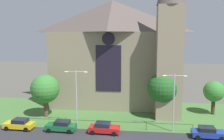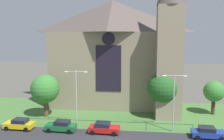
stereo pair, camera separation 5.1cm
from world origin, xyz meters
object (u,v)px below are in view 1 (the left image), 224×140
church_building (116,52)px  tree_right_near (163,88)px  tree_left_near (45,89)px  streetlamp_far (174,95)px  parked_car_yellow (20,124)px  parked_car_green (61,126)px  tree_right_far (214,92)px  parked_car_red (104,128)px  parked_car_blue (208,133)px  streetlamp_near (76,92)px

church_building → tree_right_near: bearing=-44.4°
tree_left_near → streetlamp_far: (20.07, -4.30, 0.52)m
parked_car_yellow → parked_car_green: same height
church_building → parked_car_green: 18.99m
tree_right_far → parked_car_red: 20.35m
tree_right_near → parked_car_blue: bearing=-53.7°
parked_car_red → parked_car_blue: size_ratio=1.00×
church_building → parked_car_red: bearing=-90.6°
parked_car_green → tree_left_near: bearing=-50.6°
church_building → parked_car_green: bearing=-112.3°
streetlamp_near → parked_car_green: bearing=-140.8°
church_building → tree_left_near: church_building is taller
parked_car_yellow → parked_car_blue: (26.06, -0.22, 0.00)m
church_building → streetlamp_near: (-4.38, -13.69, -4.91)m
parked_car_blue → streetlamp_far: bearing=160.9°
tree_left_near → tree_right_near: size_ratio=0.94×
church_building → tree_left_near: size_ratio=3.69×
parked_car_yellow → parked_car_green: bearing=-178.7°
tree_right_far → parked_car_yellow: 31.43m
parked_car_green → parked_car_blue: (19.85, -0.15, 0.00)m
streetlamp_near → streetlamp_far: (13.71, 0.00, -0.18)m
tree_left_near → streetlamp_far: streetlamp_far is taller
tree_right_far → parked_car_blue: bearing=-108.7°
streetlamp_near → parked_car_blue: bearing=-5.3°
streetlamp_far → parked_car_green: 16.25m
parked_car_red → parked_car_green: bearing=-178.0°
streetlamp_far → parked_car_yellow: bearing=-176.2°
tree_left_near → parked_car_green: tree_left_near is taller
streetlamp_far → parked_car_yellow: streetlamp_far is taller
parked_car_red → parked_car_blue: bearing=1.9°
tree_left_near → tree_right_far: 28.23m
parked_car_red → streetlamp_near: bearing=162.3°
tree_right_far → parked_car_blue: size_ratio=1.35×
tree_right_near → streetlamp_far: (1.02, -5.56, 0.17)m
tree_right_near → tree_right_far: size_ratio=1.30×
tree_right_near → parked_car_blue: size_ratio=1.76×
church_building → streetlamp_near: church_building is taller
parked_car_yellow → parked_car_blue: size_ratio=1.00×
church_building → tree_right_near: 12.76m
streetlamp_near → parked_car_yellow: size_ratio=1.99×
streetlamp_near → parked_car_blue: (18.00, -1.66, -4.62)m
parked_car_blue → streetlamp_near: bearing=176.9°
parked_car_green → parked_car_blue: same height
tree_right_near → parked_car_green: tree_right_near is taller
tree_right_near → parked_car_red: size_ratio=1.76×
church_building → tree_right_near: size_ratio=3.47×
tree_left_near → tree_right_far: tree_left_near is taller
parked_car_green → parked_car_red: size_ratio=1.00×
parked_car_yellow → parked_car_red: 12.28m
tree_left_near → parked_car_green: bearing=-52.2°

